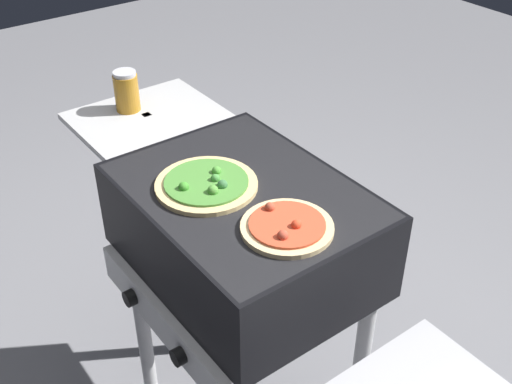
% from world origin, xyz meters
% --- Properties ---
extents(grill, '(0.96, 0.53, 0.90)m').
position_xyz_m(grill, '(-0.01, -0.00, 0.76)').
color(grill, black).
rests_on(grill, ground_plane).
extents(pizza_veggie, '(0.25, 0.25, 0.04)m').
position_xyz_m(pizza_veggie, '(-0.06, -0.07, 0.91)').
color(pizza_veggie, '#E0C17F').
rests_on(pizza_veggie, grill).
extents(pizza_pepperoni, '(0.21, 0.21, 0.03)m').
position_xyz_m(pizza_pepperoni, '(0.18, -0.02, 0.91)').
color(pizza_pepperoni, beige).
rests_on(pizza_pepperoni, grill).
extents(sauce_jar, '(0.07, 0.07, 0.12)m').
position_xyz_m(sauce_jar, '(-0.54, -0.03, 0.96)').
color(sauce_jar, '#B77A1E').
rests_on(sauce_jar, grill).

